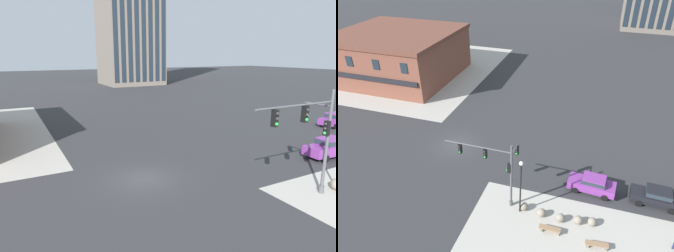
% 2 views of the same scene
% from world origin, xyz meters
% --- Properties ---
extents(ground_plane, '(320.00, 320.00, 0.00)m').
position_xyz_m(ground_plane, '(0.00, 0.00, 0.00)').
color(ground_plane, '#2D2D30').
extents(traffic_signal_main, '(6.23, 2.09, 6.56)m').
position_xyz_m(traffic_signal_main, '(7.86, -7.14, 4.19)').
color(traffic_signal_main, '#4C4C51').
rests_on(traffic_signal_main, ground).
extents(car_main_northbound_far, '(4.52, 2.13, 1.68)m').
position_xyz_m(car_main_northbound_far, '(15.85, -3.18, 0.92)').
color(car_main_northbound_far, '#7A3389').
rests_on(car_main_northbound_far, ground).
extents(car_main_southbound_far, '(4.41, 1.91, 1.68)m').
position_xyz_m(car_main_southbound_far, '(27.01, 3.67, 0.92)').
color(car_main_southbound_far, '#7A3389').
rests_on(car_main_southbound_far, ground).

